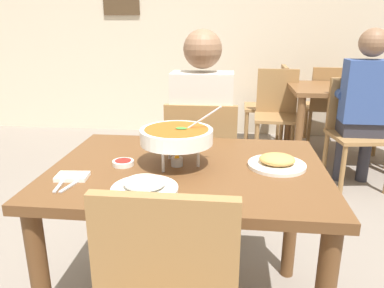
# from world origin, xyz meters

# --- Properties ---
(cafe_rear_partition) EXTENTS (10.00, 0.10, 3.00)m
(cafe_rear_partition) POSITION_xyz_m (0.00, 3.25, 1.50)
(cafe_rear_partition) COLOR beige
(cafe_rear_partition) RESTS_ON ground_plane
(dining_table_main) EXTENTS (1.14, 0.84, 0.76)m
(dining_table_main) POSITION_xyz_m (0.00, 0.00, 0.64)
(dining_table_main) COLOR brown
(dining_table_main) RESTS_ON ground_plane
(chair_diner_main) EXTENTS (0.44, 0.44, 0.90)m
(chair_diner_main) POSITION_xyz_m (-0.00, 0.71, 0.51)
(chair_diner_main) COLOR olive
(chair_diner_main) RESTS_ON ground_plane
(diner_main) EXTENTS (0.40, 0.45, 1.31)m
(diner_main) POSITION_xyz_m (0.00, 0.74, 0.75)
(diner_main) COLOR #2D2D38
(diner_main) RESTS_ON ground_plane
(curry_bowl) EXTENTS (0.33, 0.30, 0.26)m
(curry_bowl) POSITION_xyz_m (-0.05, 0.00, 0.89)
(curry_bowl) COLOR silver
(curry_bowl) RESTS_ON dining_table_main
(rice_plate) EXTENTS (0.24, 0.24, 0.06)m
(rice_plate) POSITION_xyz_m (-0.13, -0.26, 0.78)
(rice_plate) COLOR white
(rice_plate) RESTS_ON dining_table_main
(appetizer_plate) EXTENTS (0.24, 0.24, 0.06)m
(appetizer_plate) POSITION_xyz_m (0.37, 0.03, 0.78)
(appetizer_plate) COLOR white
(appetizer_plate) RESTS_ON dining_table_main
(sauce_dish) EXTENTS (0.09, 0.09, 0.02)m
(sauce_dish) POSITION_xyz_m (-0.27, -0.02, 0.78)
(sauce_dish) COLOR white
(sauce_dish) RESTS_ON dining_table_main
(napkin_folded) EXTENTS (0.13, 0.09, 0.02)m
(napkin_folded) POSITION_xyz_m (-0.43, -0.18, 0.77)
(napkin_folded) COLOR white
(napkin_folded) RESTS_ON dining_table_main
(fork_utensil) EXTENTS (0.03, 0.17, 0.01)m
(fork_utensil) POSITION_xyz_m (-0.45, -0.23, 0.77)
(fork_utensil) COLOR silver
(fork_utensil) RESTS_ON dining_table_main
(spoon_utensil) EXTENTS (0.05, 0.17, 0.01)m
(spoon_utensil) POSITION_xyz_m (-0.40, -0.23, 0.77)
(spoon_utensil) COLOR silver
(spoon_utensil) RESTS_ON dining_table_main
(dining_table_far) EXTENTS (1.00, 0.80, 0.76)m
(dining_table_far) POSITION_xyz_m (1.23, 2.25, 0.63)
(dining_table_far) COLOR brown
(dining_table_far) RESTS_ON ground_plane
(chair_bg_left) EXTENTS (0.50, 0.50, 0.90)m
(chair_bg_left) POSITION_xyz_m (1.23, 1.77, 0.51)
(chair_bg_left) COLOR olive
(chair_bg_left) RESTS_ON ground_plane
(chair_bg_right) EXTENTS (0.48, 0.48, 0.90)m
(chair_bg_right) POSITION_xyz_m (1.24, 2.78, 0.51)
(chair_bg_right) COLOR olive
(chair_bg_right) RESTS_ON ground_plane
(chair_bg_corner) EXTENTS (0.45, 0.45, 0.90)m
(chair_bg_corner) POSITION_xyz_m (0.63, 2.77, 0.51)
(chair_bg_corner) COLOR olive
(chair_bg_corner) RESTS_ON ground_plane
(chair_bg_window) EXTENTS (0.46, 0.46, 0.90)m
(chair_bg_window) POSITION_xyz_m (0.63, 2.38, 0.51)
(chair_bg_window) COLOR olive
(chair_bg_window) RESTS_ON ground_plane
(patron_bg_left) EXTENTS (0.40, 0.45, 1.31)m
(patron_bg_left) POSITION_xyz_m (1.25, 1.70, 0.75)
(patron_bg_left) COLOR #2D2D38
(patron_bg_left) RESTS_ON ground_plane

